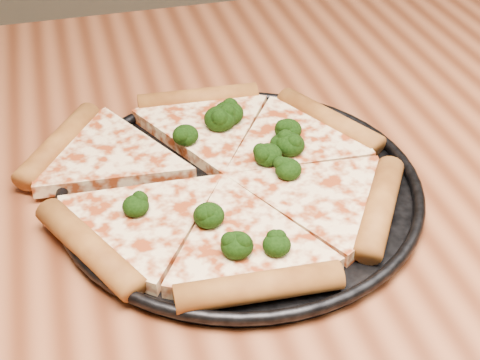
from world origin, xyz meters
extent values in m
cube|color=brown|center=(0.00, 0.00, 0.73)|extent=(1.20, 0.90, 0.04)
cylinder|color=black|center=(-0.09, 0.01, 0.75)|extent=(0.32, 0.32, 0.01)
torus|color=black|center=(-0.09, 0.01, 0.76)|extent=(0.33, 0.33, 0.01)
cylinder|color=#A46329|center=(0.02, 0.08, 0.77)|extent=(0.08, 0.13, 0.02)
cylinder|color=#A46329|center=(-0.10, 0.16, 0.77)|extent=(0.13, 0.03, 0.02)
cylinder|color=#A46329|center=(-0.25, 0.11, 0.77)|extent=(0.09, 0.12, 0.02)
cylinder|color=#A46329|center=(-0.23, -0.04, 0.77)|extent=(0.08, 0.13, 0.02)
cylinder|color=#A46329|center=(-0.11, -0.12, 0.77)|extent=(0.13, 0.03, 0.02)
cylinder|color=#A46329|center=(0.01, -0.06, 0.77)|extent=(0.09, 0.12, 0.02)
ellipsoid|color=black|center=(-0.08, 0.11, 0.78)|extent=(0.03, 0.03, 0.02)
ellipsoid|color=black|center=(-0.09, -0.09, 0.78)|extent=(0.02, 0.02, 0.02)
ellipsoid|color=black|center=(-0.06, 0.03, 0.78)|extent=(0.03, 0.03, 0.02)
ellipsoid|color=black|center=(-0.04, 0.04, 0.78)|extent=(0.02, 0.02, 0.02)
ellipsoid|color=black|center=(-0.05, 0.00, 0.78)|extent=(0.02, 0.02, 0.02)
ellipsoid|color=black|center=(-0.12, -0.08, 0.78)|extent=(0.03, 0.03, 0.02)
ellipsoid|color=black|center=(-0.13, -0.04, 0.78)|extent=(0.03, 0.03, 0.02)
ellipsoid|color=black|center=(-0.03, 0.06, 0.78)|extent=(0.03, 0.03, 0.02)
ellipsoid|color=black|center=(-0.04, 0.04, 0.78)|extent=(0.03, 0.03, 0.02)
ellipsoid|color=black|center=(-0.19, -0.01, 0.78)|extent=(0.02, 0.02, 0.02)
ellipsoid|color=black|center=(-0.13, 0.08, 0.78)|extent=(0.03, 0.03, 0.02)
ellipsoid|color=black|center=(-0.09, 0.10, 0.78)|extent=(0.03, 0.03, 0.02)
camera|label=1|loc=(-0.23, -0.48, 1.15)|focal=52.16mm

